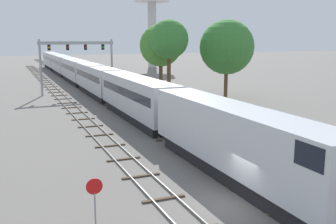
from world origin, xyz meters
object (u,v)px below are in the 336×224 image
(trackside_tree_mid, at_px, (169,40))
(trackside_tree_right, at_px, (227,47))
(trackside_tree_left, at_px, (161,46))
(stop_sign, at_px, (95,199))
(passenger_train, at_px, (84,74))
(signal_gantry, at_px, (77,54))
(water_tower, at_px, (152,0))

(trackside_tree_mid, xyz_separation_m, trackside_tree_right, (9.42, -0.07, -1.11))
(trackside_tree_left, bearing_deg, trackside_tree_right, -23.15)
(stop_sign, bearing_deg, passenger_train, 79.64)
(signal_gantry, relative_size, trackside_tree_left, 1.09)
(water_tower, bearing_deg, trackside_tree_mid, -108.65)
(trackside_tree_mid, height_order, trackside_tree_right, trackside_tree_right)
(trackside_tree_left, bearing_deg, stop_sign, -115.98)
(trackside_tree_left, distance_m, trackside_tree_mid, 3.94)
(stop_sign, relative_size, trackside_tree_right, 0.24)
(signal_gantry, bearing_deg, passenger_train, 72.25)
(passenger_train, bearing_deg, trackside_tree_mid, -68.06)
(signal_gantry, xyz_separation_m, water_tower, (32.04, 50.39, 14.15))
(passenger_train, height_order, trackside_tree_mid, trackside_tree_mid)
(trackside_tree_left, bearing_deg, water_tower, 70.51)
(trackside_tree_right, bearing_deg, water_tower, 79.26)
(stop_sign, height_order, trackside_tree_left, trackside_tree_left)
(stop_sign, relative_size, trackside_tree_mid, 0.25)
(trackside_tree_mid, bearing_deg, signal_gantry, 127.98)
(passenger_train, relative_size, trackside_tree_mid, 10.35)
(signal_gantry, xyz_separation_m, trackside_tree_right, (19.92, -13.52, 1.25))
(signal_gantry, bearing_deg, trackside_tree_right, -34.17)
(signal_gantry, bearing_deg, stop_sign, -99.23)
(passenger_train, xyz_separation_m, signal_gantry, (-2.25, -7.03, 3.86))
(water_tower, relative_size, trackside_tree_left, 2.30)
(water_tower, height_order, stop_sign, water_tower)
(trackside_tree_right, bearing_deg, stop_sign, -129.00)
(signal_gantry, distance_m, trackside_tree_left, 14.54)
(trackside_tree_mid, bearing_deg, stop_sign, -118.05)
(water_tower, relative_size, trackside_tree_mid, 2.20)
(trackside_tree_left, height_order, trackside_tree_mid, trackside_tree_mid)
(signal_gantry, relative_size, trackside_tree_mid, 1.04)
(passenger_train, bearing_deg, signal_gantry, -107.75)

